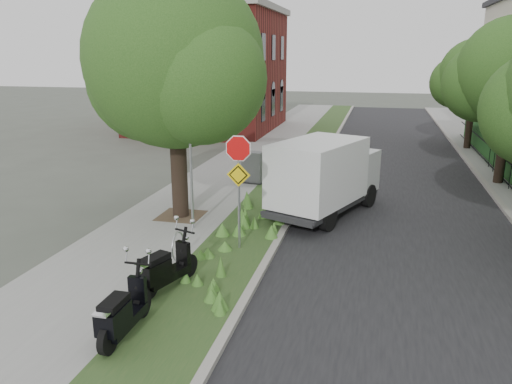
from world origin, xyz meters
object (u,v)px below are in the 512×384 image
Objects in this scene: scooter_near at (162,273)px; scooter_far at (120,318)px; box_truck at (325,174)px; utility_cabinet at (253,168)px; sign_assembly at (239,169)px.

scooter_near is 2.01m from scooter_far.
box_truck is (2.84, 6.65, 0.87)m from scooter_near.
scooter_far is at bearing -107.74° from box_truck.
utility_cabinet reaches higher than scooter_near.
utility_cabinet is (-3.27, 3.27, -0.70)m from box_truck.
utility_cabinet is at bearing 92.50° from scooter_near.
utility_cabinet is at bearing 92.40° from scooter_far.
utility_cabinet is at bearing 135.03° from box_truck.
scooter_far is 0.37× the size of box_truck.
scooter_near is at bearing -108.55° from sign_assembly.
sign_assembly is 4.31m from box_truck.
box_truck is at bearing 63.63° from sign_assembly.
box_truck is (2.77, 8.66, 0.87)m from scooter_far.
sign_assembly reaches higher than utility_cabinet.
box_truck is 4.08× the size of utility_cabinet.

